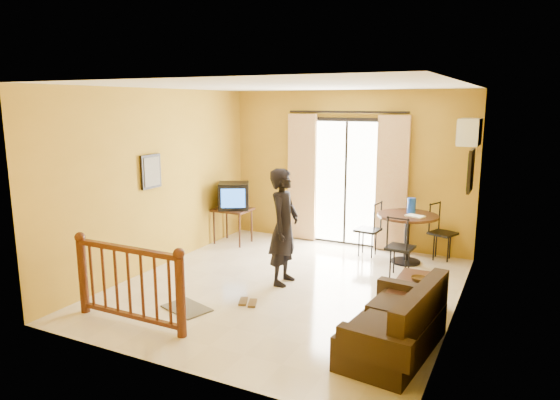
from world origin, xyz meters
The scene contains 19 objects.
ground centered at (0.00, 0.00, 0.00)m, with size 5.00×5.00×0.00m, color beige.
room_shell centered at (0.00, 0.00, 1.70)m, with size 5.00×5.00×5.00m.
balcony_door centered at (0.00, 2.43, 1.19)m, with size 2.25×0.14×2.46m.
tv_table centered at (-1.90, 1.61, 0.58)m, with size 0.66×0.55×0.65m.
television centered at (-1.87, 1.61, 0.90)m, with size 0.71×0.69×0.49m.
picture_left centered at (-2.22, -0.20, 1.55)m, with size 0.05×0.42×0.52m.
dining_table centered at (1.26, 1.87, 0.64)m, with size 0.97×0.97×0.81m.
water_jug centered at (1.29, 1.97, 0.94)m, with size 0.14×0.14×0.26m, color #133BB3.
serving_tray centered at (1.40, 1.77, 0.82)m, with size 0.28×0.18×0.02m, color white.
dining_chairs centered at (1.22, 1.81, 0.00)m, with size 1.66×1.62×0.95m.
air_conditioner centered at (2.09, 1.95, 2.15)m, with size 0.31×0.60×0.40m.
botanical_print centered at (2.22, 1.30, 1.65)m, with size 0.05×0.50×0.60m.
coffee_table centered at (1.85, -0.18, 0.29)m, with size 0.55×0.99×0.44m.
bowl centered at (1.85, -0.14, 0.47)m, with size 0.19×0.19×0.06m, color #503B1B.
sofa centered at (1.85, -1.19, 0.28)m, with size 0.89×1.65×0.75m.
standing_person centered at (-0.12, 0.14, 0.84)m, with size 0.61×0.40×1.68m, color black.
stair_balustrade centered at (-1.15, -1.90, 0.56)m, with size 1.63×0.13×1.04m.
doormat centered at (-0.82, -1.26, 0.01)m, with size 0.60×0.40×0.02m, color #5D594A.
sandals centered at (-0.21, -0.76, 0.01)m, with size 0.33×0.27×0.03m.
Camera 1 is at (2.91, -6.07, 2.59)m, focal length 32.00 mm.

